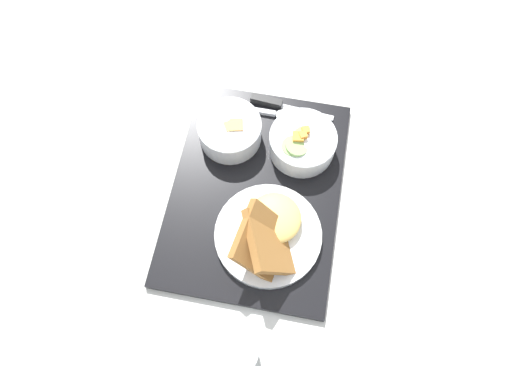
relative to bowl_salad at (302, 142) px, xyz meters
name	(u,v)px	position (x,y,z in m)	size (l,w,h in m)	color
ground_plane	(256,192)	(0.10, -0.07, -0.04)	(4.00, 4.00, 0.00)	silver
serving_tray	(256,191)	(0.10, -0.07, -0.03)	(0.41, 0.31, 0.01)	black
bowl_salad	(302,142)	(0.00, 0.00, 0.00)	(0.12, 0.12, 0.06)	silver
bowl_soup	(230,130)	(0.00, -0.13, 0.00)	(0.12, 0.12, 0.05)	silver
plate_main	(269,233)	(0.18, -0.03, 0.00)	(0.18, 0.18, 0.09)	silver
knife	(275,103)	(-0.09, -0.06, -0.02)	(0.03, 0.17, 0.01)	silver
spoon	(277,114)	(-0.07, -0.06, -0.02)	(0.03, 0.15, 0.01)	silver
glass_water	(236,354)	(0.38, -0.05, 0.01)	(0.07, 0.07, 0.12)	silver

